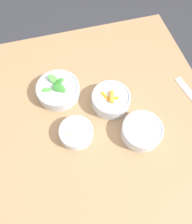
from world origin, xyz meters
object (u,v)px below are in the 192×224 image
object	(u,v)px
bowl_beans_hotdog	(142,131)
bowl_cookies	(76,132)
bowl_greens	(58,90)
bowl_carrots	(111,99)

from	to	relation	value
bowl_beans_hotdog	bowl_cookies	world-z (taller)	bowl_beans_hotdog
bowl_greens	bowl_cookies	bearing A→B (deg)	8.49
bowl_greens	bowl_beans_hotdog	world-z (taller)	bowl_greens
bowl_carrots	bowl_greens	xyz separation A→B (m)	(-0.10, -0.19, -0.00)
bowl_greens	bowl_cookies	size ratio (longest dim) A/B	1.40
bowl_beans_hotdog	bowl_greens	bearing A→B (deg)	-134.58
bowl_greens	bowl_cookies	distance (m)	0.20
bowl_carrots	bowl_greens	size ratio (longest dim) A/B	0.87
bowl_beans_hotdog	bowl_cookies	xyz separation A→B (m)	(-0.06, -0.24, -0.00)
bowl_beans_hotdog	bowl_cookies	size ratio (longest dim) A/B	1.20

